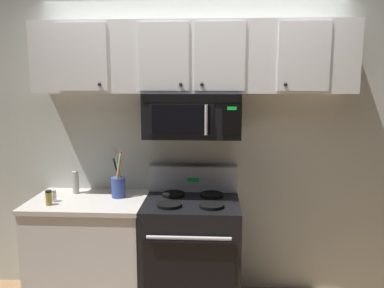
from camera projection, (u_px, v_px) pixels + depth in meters
name	position (u px, v px, depth m)	size (l,w,h in m)	color
back_wall	(194.00, 138.00, 3.37)	(5.20, 0.10, 2.70)	silver
stove_range	(192.00, 252.00, 3.15)	(0.76, 0.69, 1.12)	black
over_range_microwave	(192.00, 115.00, 3.08)	(0.76, 0.43, 0.35)	black
upper_cabinets	(193.00, 58.00, 3.04)	(2.50, 0.36, 0.55)	silver
counter_segment	(91.00, 251.00, 3.20)	(0.93, 0.65, 0.90)	silver
utensil_crock_blue	(118.00, 184.00, 3.16)	(0.11, 0.11, 0.41)	#384C9E
salt_shaker	(53.00, 196.00, 3.06)	(0.04, 0.04, 0.09)	white
pepper_mill	(76.00, 183.00, 3.28)	(0.05, 0.05, 0.19)	#B7B2A8
spice_jar	(49.00, 198.00, 2.97)	(0.05, 0.05, 0.12)	olive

